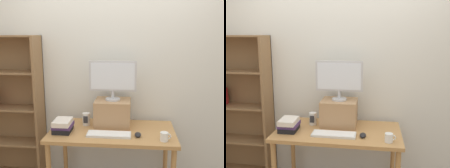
# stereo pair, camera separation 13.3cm
# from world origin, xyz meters

# --- Properties ---
(back_wall) EXTENTS (7.00, 0.08, 2.60)m
(back_wall) POSITION_xyz_m (0.00, 0.44, 1.30)
(back_wall) COLOR silver
(back_wall) RESTS_ON ground_plane
(desk) EXTENTS (1.30, 0.68, 0.73)m
(desk) POSITION_xyz_m (0.00, 0.00, 0.65)
(desk) COLOR #B7844C
(desk) RESTS_ON ground_plane
(bookshelf_unit) EXTENTS (0.87, 0.28, 1.70)m
(bookshelf_unit) POSITION_xyz_m (-1.32, 0.29, 0.87)
(bookshelf_unit) COLOR olive
(bookshelf_unit) RESTS_ON ground_plane
(riser_box) EXTENTS (0.38, 0.31, 0.28)m
(riser_box) POSITION_xyz_m (-0.01, 0.15, 0.87)
(riser_box) COLOR #A87F56
(riser_box) RESTS_ON desk
(computer_monitor) EXTENTS (0.50, 0.16, 0.42)m
(computer_monitor) POSITION_xyz_m (-0.01, 0.15, 1.26)
(computer_monitor) COLOR #B7B7BA
(computer_monitor) RESTS_ON riser_box
(keyboard) EXTENTS (0.44, 0.15, 0.02)m
(keyboard) POSITION_xyz_m (-0.02, -0.14, 0.74)
(keyboard) COLOR silver
(keyboard) RESTS_ON desk
(computer_mouse) EXTENTS (0.06, 0.10, 0.04)m
(computer_mouse) POSITION_xyz_m (0.27, -0.14, 0.75)
(computer_mouse) COLOR black
(computer_mouse) RESTS_ON desk
(book_stack) EXTENTS (0.19, 0.24, 0.13)m
(book_stack) POSITION_xyz_m (-0.50, -0.09, 0.80)
(book_stack) COLOR black
(book_stack) RESTS_ON desk
(coffee_mug) EXTENTS (0.10, 0.08, 0.08)m
(coffee_mug) POSITION_xyz_m (0.51, -0.22, 0.77)
(coffee_mug) COLOR white
(coffee_mug) RESTS_ON desk
(desk_speaker) EXTENTS (0.08, 0.08, 0.14)m
(desk_speaker) POSITION_xyz_m (-0.30, 0.12, 0.80)
(desk_speaker) COLOR silver
(desk_speaker) RESTS_ON desk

